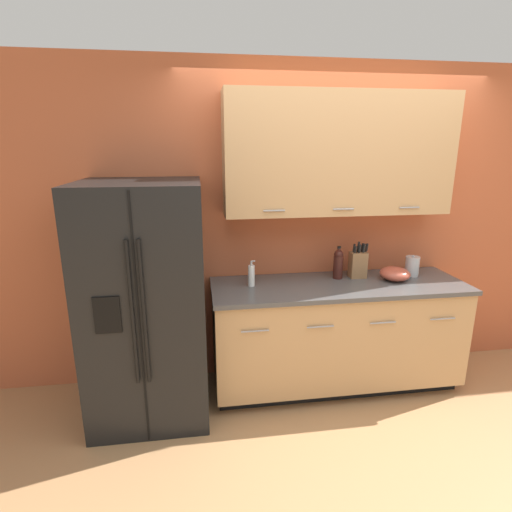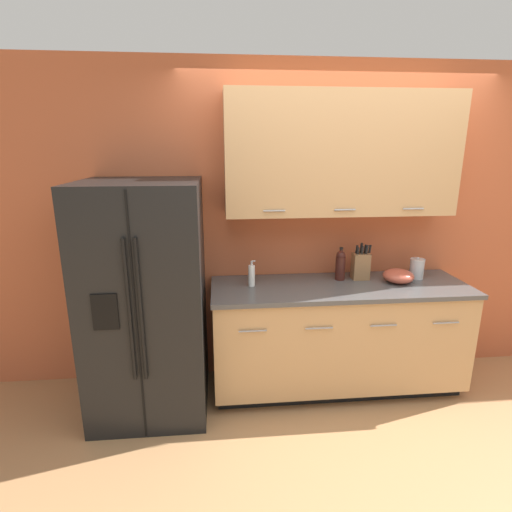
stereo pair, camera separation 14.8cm
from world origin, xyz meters
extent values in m
plane|color=#B27F51|center=(0.00, 0.00, 0.00)|extent=(14.00, 14.00, 0.00)
cube|color=#BC5B38|center=(0.00, 1.15, 1.30)|extent=(10.00, 0.05, 2.60)
cube|color=tan|center=(-0.02, 0.97, 1.89)|extent=(1.77, 0.32, 0.91)
cylinder|color=#99999E|center=(-0.55, 0.80, 1.49)|extent=(0.16, 0.01, 0.01)
cylinder|color=#99999E|center=(-0.02, 0.80, 1.49)|extent=(0.16, 0.01, 0.01)
cylinder|color=#99999E|center=(0.51, 0.80, 1.49)|extent=(0.16, 0.01, 0.01)
cube|color=black|center=(-0.02, 0.85, 0.04)|extent=(1.95, 0.54, 0.09)
cube|color=tan|center=(-0.02, 0.81, 0.48)|extent=(1.99, 0.62, 0.78)
cube|color=#4C4C4C|center=(-0.02, 0.80, 0.89)|extent=(2.01, 0.64, 0.03)
cylinder|color=#99999E|center=(-0.74, 0.49, 0.69)|extent=(0.20, 0.01, 0.01)
cylinder|color=#99999E|center=(-0.26, 0.49, 0.69)|extent=(0.20, 0.01, 0.01)
cylinder|color=#99999E|center=(0.22, 0.49, 0.69)|extent=(0.20, 0.01, 0.01)
cylinder|color=#99999E|center=(0.69, 0.49, 0.69)|extent=(0.20, 0.01, 0.01)
cube|color=black|center=(-1.49, 0.72, 0.86)|extent=(0.82, 0.80, 1.73)
cube|color=black|center=(-1.49, 0.32, 0.86)|extent=(0.01, 0.01, 1.69)
cylinder|color=black|center=(-1.53, 0.30, 0.95)|extent=(0.02, 0.02, 0.95)
cylinder|color=black|center=(-1.46, 0.30, 0.95)|extent=(0.02, 0.02, 0.95)
cube|color=black|center=(-1.68, 0.32, 0.95)|extent=(0.16, 0.01, 0.24)
cube|color=olive|center=(0.18, 0.93, 1.01)|extent=(0.13, 0.10, 0.21)
cylinder|color=black|center=(0.14, 0.95, 1.15)|extent=(0.02, 0.03, 0.07)
cylinder|color=black|center=(0.14, 0.92, 1.14)|extent=(0.02, 0.03, 0.06)
cylinder|color=black|center=(0.18, 0.95, 1.16)|extent=(0.02, 0.04, 0.09)
cylinder|color=black|center=(0.18, 0.92, 1.15)|extent=(0.02, 0.03, 0.07)
cylinder|color=black|center=(0.22, 0.95, 1.15)|extent=(0.02, 0.03, 0.07)
cylinder|color=black|center=(0.22, 0.92, 1.15)|extent=(0.02, 0.04, 0.08)
cylinder|color=black|center=(0.25, 0.95, 1.15)|extent=(0.02, 0.03, 0.07)
cylinder|color=#3D1914|center=(0.01, 0.93, 1.00)|extent=(0.08, 0.08, 0.19)
sphere|color=#3D1914|center=(0.01, 0.93, 1.11)|extent=(0.08, 0.08, 0.08)
cylinder|color=#3D1914|center=(0.01, 0.93, 1.12)|extent=(0.03, 0.03, 0.06)
cylinder|color=black|center=(0.01, 0.93, 1.16)|extent=(0.03, 0.03, 0.02)
cylinder|color=white|center=(-0.71, 0.85, 0.98)|extent=(0.05, 0.05, 0.16)
cylinder|color=#B2B2B5|center=(-0.71, 0.85, 1.08)|extent=(0.02, 0.02, 0.04)
cylinder|color=#B2B2B5|center=(-0.70, 0.85, 1.10)|extent=(0.03, 0.01, 0.01)
cylinder|color=#B7B7BA|center=(0.65, 0.91, 0.98)|extent=(0.11, 0.11, 0.15)
cylinder|color=#B7B7BA|center=(0.65, 0.91, 1.06)|extent=(0.12, 0.12, 0.01)
sphere|color=#B7B7BA|center=(0.65, 0.91, 1.07)|extent=(0.02, 0.02, 0.02)
ellipsoid|color=#B24C38|center=(0.45, 0.82, 0.96)|extent=(0.24, 0.24, 0.11)
camera|label=1|loc=(-1.10, -2.05, 1.95)|focal=28.00mm
camera|label=2|loc=(-0.96, -2.07, 1.95)|focal=28.00mm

